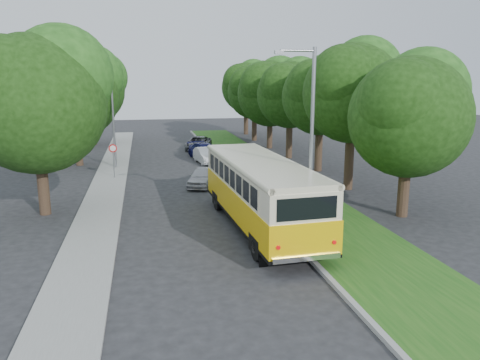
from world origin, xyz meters
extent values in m
plane|color=#252527|center=(0.00, 0.00, 0.00)|extent=(120.00, 120.00, 0.00)
cube|color=gray|center=(3.60, 5.00, 0.07)|extent=(0.20, 70.00, 0.15)
cube|color=#1D5316|center=(5.95, 5.00, 0.07)|extent=(4.50, 70.00, 0.13)
cube|color=gray|center=(-4.80, 5.00, 0.06)|extent=(2.20, 70.00, 0.12)
cylinder|color=#332319|center=(10.15, 0.00, 1.67)|extent=(0.56, 0.56, 3.35)
sphere|color=black|center=(10.15, 0.00, 4.95)|extent=(5.85, 5.85, 5.85)
sphere|color=black|center=(11.18, 0.58, 6.12)|extent=(4.38, 4.38, 4.38)
sphere|color=black|center=(9.28, -0.73, 5.68)|extent=(4.09, 4.09, 4.09)
cylinder|color=#332319|center=(9.96, 6.00, 2.13)|extent=(0.56, 0.56, 4.26)
sphere|color=black|center=(9.96, 6.00, 5.91)|extent=(5.98, 5.98, 5.98)
sphere|color=black|center=(11.01, 6.60, 7.10)|extent=(4.49, 4.49, 4.49)
sphere|color=black|center=(9.06, 5.25, 6.65)|extent=(4.19, 4.19, 4.19)
cylinder|color=#332319|center=(10.28, 12.00, 1.98)|extent=(0.56, 0.56, 3.95)
sphere|color=black|center=(10.28, 12.00, 5.49)|extent=(5.61, 5.61, 5.61)
sphere|color=black|center=(11.26, 12.56, 6.62)|extent=(4.21, 4.21, 4.21)
sphere|color=black|center=(9.44, 11.30, 6.20)|extent=(3.92, 3.92, 3.92)
cylinder|color=#332319|center=(9.90, 18.00, 1.93)|extent=(0.56, 0.56, 3.86)
sphere|color=black|center=(9.90, 18.00, 5.41)|extent=(5.64, 5.64, 5.64)
sphere|color=black|center=(10.89, 18.56, 6.54)|extent=(4.23, 4.23, 4.23)
sphere|color=black|center=(9.05, 17.30, 6.12)|extent=(3.95, 3.95, 3.95)
cylinder|color=#332319|center=(9.80, 24.00, 1.79)|extent=(0.56, 0.56, 3.58)
sphere|color=black|center=(9.80, 24.00, 5.33)|extent=(6.36, 6.36, 6.36)
sphere|color=black|center=(10.91, 24.64, 6.60)|extent=(4.77, 4.77, 4.77)
sphere|color=black|center=(8.84, 23.21, 6.12)|extent=(4.45, 4.45, 4.45)
cylinder|color=#332319|center=(9.67, 30.00, 1.84)|extent=(0.56, 0.56, 3.68)
sphere|color=black|center=(9.67, 30.00, 5.31)|extent=(5.91, 5.91, 5.91)
sphere|color=black|center=(10.70, 30.59, 6.49)|extent=(4.43, 4.43, 4.43)
sphere|color=black|center=(8.78, 29.26, 6.05)|extent=(4.14, 4.14, 4.14)
cylinder|color=#332319|center=(10.05, 36.00, 2.02)|extent=(0.56, 0.56, 4.05)
sphere|color=black|center=(10.05, 36.00, 5.69)|extent=(5.97, 5.97, 5.97)
sphere|color=black|center=(11.09, 36.60, 6.88)|extent=(4.48, 4.48, 4.48)
sphere|color=black|center=(9.15, 35.25, 6.43)|extent=(4.18, 4.18, 4.18)
cylinder|color=#332319|center=(-7.50, 4.00, 1.84)|extent=(0.56, 0.56, 3.68)
sphere|color=black|center=(-7.50, 4.00, 5.55)|extent=(6.80, 6.80, 6.80)
sphere|color=black|center=(-6.31, 4.68, 6.91)|extent=(5.10, 5.10, 5.10)
sphere|color=black|center=(-8.52, 3.15, 6.40)|extent=(4.76, 4.76, 4.76)
cylinder|color=#332319|center=(-7.50, 18.00, 1.84)|extent=(0.56, 0.56, 3.68)
sphere|color=black|center=(-7.50, 18.00, 5.55)|extent=(6.80, 6.80, 6.80)
sphere|color=black|center=(-6.31, 18.68, 6.91)|extent=(5.10, 5.10, 5.10)
sphere|color=black|center=(-8.52, 17.15, 6.40)|extent=(4.76, 4.76, 4.76)
cylinder|color=#332319|center=(-7.50, 30.00, 1.84)|extent=(0.56, 0.56, 3.68)
sphere|color=black|center=(-7.50, 30.00, 5.55)|extent=(6.80, 6.80, 6.80)
sphere|color=black|center=(-6.31, 30.68, 6.91)|extent=(5.10, 5.10, 5.10)
sphere|color=black|center=(-8.52, 29.15, 6.40)|extent=(4.76, 4.76, 4.76)
cylinder|color=gray|center=(4.30, -2.50, 4.00)|extent=(0.16, 0.16, 8.00)
cylinder|color=gray|center=(3.60, -2.50, 7.85)|extent=(1.40, 0.10, 0.10)
cube|color=gray|center=(2.85, -2.50, 7.78)|extent=(0.35, 0.16, 0.14)
cylinder|color=gray|center=(-4.60, 16.00, 3.75)|extent=(0.16, 0.16, 7.50)
cylinder|color=gray|center=(-5.30, 16.00, 7.35)|extent=(1.40, 0.10, 0.10)
cube|color=gray|center=(-6.05, 16.00, 7.28)|extent=(0.35, 0.16, 0.14)
cylinder|color=gray|center=(-4.50, 12.00, 1.25)|extent=(0.06, 0.06, 2.50)
cone|color=red|center=(-4.50, 11.96, 2.15)|extent=(0.56, 0.02, 0.56)
cone|color=white|center=(-4.50, 11.94, 2.15)|extent=(0.40, 0.02, 0.40)
imported|color=#BABABF|center=(1.14, 8.72, 0.61)|extent=(2.51, 3.85, 1.22)
imported|color=white|center=(2.51, 16.90, 0.63)|extent=(1.82, 3.99, 1.27)
imported|color=navy|center=(2.76, 19.20, 0.65)|extent=(3.10, 4.80, 1.29)
imported|color=#54565B|center=(2.78, 24.53, 0.63)|extent=(3.28, 4.93, 1.26)
camera|label=1|loc=(-2.43, -20.51, 6.80)|focal=35.00mm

